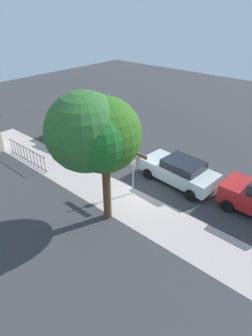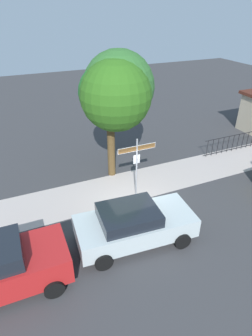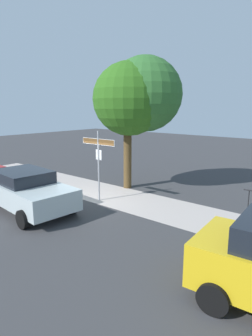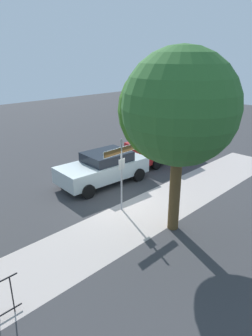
% 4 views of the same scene
% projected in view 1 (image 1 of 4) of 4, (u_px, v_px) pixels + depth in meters
% --- Properties ---
extents(ground_plane, '(60.00, 60.00, 0.00)m').
position_uv_depth(ground_plane, '(143.00, 193.00, 15.63)').
color(ground_plane, '#38383A').
extents(sidewalk_strip, '(24.00, 2.60, 0.00)m').
position_uv_depth(sidewalk_strip, '(101.00, 189.00, 15.93)').
color(sidewalk_strip, '#B3A6A0').
rests_on(sidewalk_strip, ground_plane).
extents(street_sign, '(1.80, 0.07, 2.96)m').
position_uv_depth(street_sign, '(133.00, 161.00, 14.55)').
color(street_sign, '#9EA0A5').
rests_on(street_sign, ground_plane).
extents(shade_tree, '(3.81, 4.04, 6.22)m').
position_uv_depth(shade_tree, '(94.00, 135.00, 11.77)').
color(shade_tree, '#523D21').
rests_on(shade_tree, ground_plane).
extents(car_silver, '(4.58, 2.39, 1.53)m').
position_uv_depth(car_silver, '(180.00, 171.00, 16.13)').
color(car_silver, '#B5C2C4').
rests_on(car_silver, ground_plane).
extents(car_yellow, '(4.15, 2.32, 1.78)m').
position_uv_depth(car_yellow, '(75.00, 129.00, 21.19)').
color(car_yellow, gold).
rests_on(car_yellow, ground_plane).
extents(iron_fence, '(4.26, 0.04, 1.07)m').
position_uv_depth(iron_fence, '(27.00, 155.00, 18.33)').
color(iron_fence, black).
rests_on(iron_fence, ground_plane).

